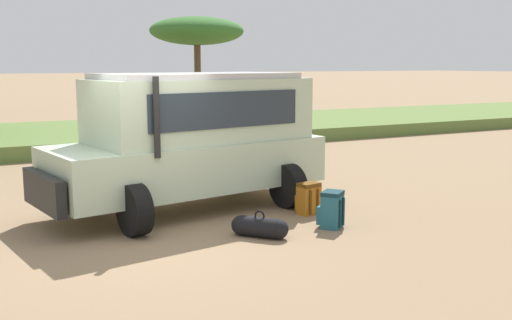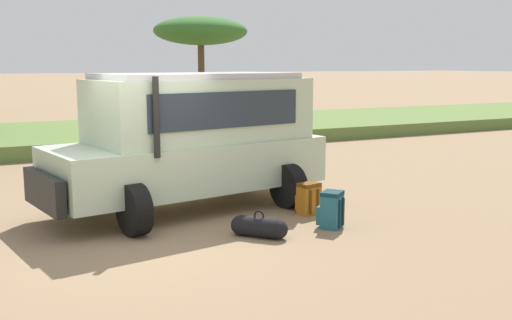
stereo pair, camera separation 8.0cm
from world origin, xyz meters
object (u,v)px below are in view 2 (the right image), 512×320
(acacia_tree_far_right, at_px, (201,31))
(backpack_cluster_center, at_px, (331,210))
(safari_vehicle, at_px, (193,138))
(backpack_beside_front_wheel, at_px, (308,199))
(duffel_bag_low_black_case, at_px, (259,227))

(acacia_tree_far_right, bearing_deg, backpack_cluster_center, -107.71)
(safari_vehicle, relative_size, backpack_beside_front_wheel, 9.85)
(safari_vehicle, bearing_deg, backpack_cluster_center, -56.15)
(backpack_cluster_center, xyz_separation_m, acacia_tree_far_right, (9.54, 29.86, 4.41))
(safari_vehicle, xyz_separation_m, backpack_cluster_center, (1.49, -2.22, -1.01))
(backpack_beside_front_wheel, height_order, acacia_tree_far_right, acacia_tree_far_right)
(safari_vehicle, xyz_separation_m, duffel_bag_low_black_case, (0.22, -2.17, -1.14))
(safari_vehicle, distance_m, backpack_beside_front_wheel, 2.32)
(safari_vehicle, bearing_deg, backpack_beside_front_wheel, -38.53)
(duffel_bag_low_black_case, bearing_deg, acacia_tree_far_right, 70.07)
(safari_vehicle, height_order, backpack_cluster_center, safari_vehicle)
(duffel_bag_low_black_case, bearing_deg, backpack_beside_front_wheel, 31.78)
(backpack_beside_front_wheel, relative_size, acacia_tree_far_right, 0.09)
(backpack_beside_front_wheel, distance_m, acacia_tree_far_right, 30.74)
(backpack_beside_front_wheel, bearing_deg, backpack_cluster_center, -98.62)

